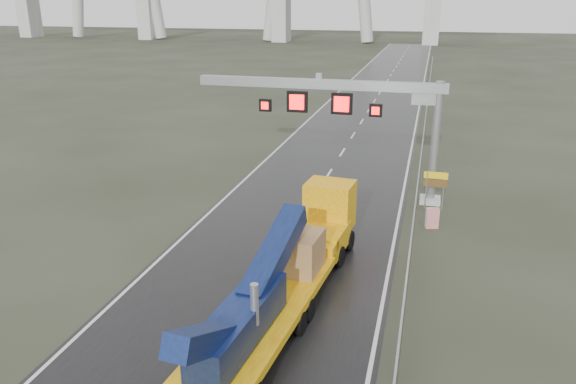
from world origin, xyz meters
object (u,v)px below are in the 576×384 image
(sign_gantry, at_px, (354,106))
(heavy_haul_truck, at_px, (287,270))
(exit_sign_pair, at_px, (435,183))
(striped_barrier, at_px, (432,218))

(sign_gantry, xyz_separation_m, heavy_haul_truck, (-0.54, -13.60, -4.07))
(heavy_haul_truck, height_order, exit_sign_pair, heavy_haul_truck)
(heavy_haul_truck, relative_size, striped_barrier, 15.48)
(sign_gantry, relative_size, heavy_haul_truck, 0.87)
(striped_barrier, bearing_deg, exit_sign_pair, 75.26)
(exit_sign_pair, distance_m, striped_barrier, 3.04)
(sign_gantry, bearing_deg, exit_sign_pair, -12.81)
(sign_gantry, distance_m, striped_barrier, 8.12)
(heavy_haul_truck, bearing_deg, sign_gantry, 93.24)
(exit_sign_pair, bearing_deg, sign_gantry, 168.49)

